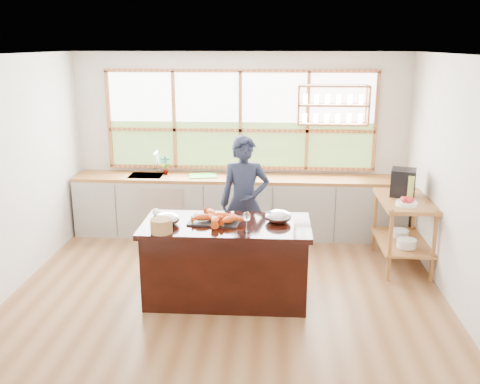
# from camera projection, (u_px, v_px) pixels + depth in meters

# --- Properties ---
(ground_plane) EXTENTS (5.00, 5.00, 0.00)m
(ground_plane) POSITION_uv_depth(u_px,v_px,m) (228.00, 290.00, 6.31)
(ground_plane) COLOR #94663F
(room_shell) EXTENTS (5.02, 4.52, 2.71)m
(room_shell) POSITION_uv_depth(u_px,v_px,m) (233.00, 136.00, 6.33)
(room_shell) COLOR beige
(room_shell) RESTS_ON ground_plane
(back_counter) EXTENTS (4.90, 0.63, 0.90)m
(back_counter) POSITION_uv_depth(u_px,v_px,m) (238.00, 205.00, 8.05)
(back_counter) COLOR #A5A49C
(back_counter) RESTS_ON ground_plane
(right_shelf_unit) EXTENTS (0.62, 1.10, 0.90)m
(right_shelf_unit) POSITION_uv_depth(u_px,v_px,m) (403.00, 221.00, 6.86)
(right_shelf_unit) COLOR #A46236
(right_shelf_unit) RESTS_ON ground_plane
(island) EXTENTS (1.85, 0.90, 0.90)m
(island) POSITION_uv_depth(u_px,v_px,m) (226.00, 261.00, 5.99)
(island) COLOR black
(island) RESTS_ON ground_plane
(cook) EXTENTS (0.65, 0.45, 1.71)m
(cook) POSITION_uv_depth(u_px,v_px,m) (245.00, 203.00, 6.78)
(cook) COLOR #1C2238
(cook) RESTS_ON ground_plane
(potted_plant) EXTENTS (0.16, 0.12, 0.29)m
(potted_plant) POSITION_uv_depth(u_px,v_px,m) (165.00, 165.00, 8.02)
(potted_plant) COLOR slate
(potted_plant) RESTS_ON back_counter
(cutting_board) EXTENTS (0.45, 0.38, 0.01)m
(cutting_board) POSITION_uv_depth(u_px,v_px,m) (203.00, 176.00, 7.96)
(cutting_board) COLOR #4CBD49
(cutting_board) RESTS_ON back_counter
(espresso_machine) EXTENTS (0.38, 0.39, 0.35)m
(espresso_machine) POSITION_uv_depth(u_px,v_px,m) (403.00, 182.00, 6.92)
(espresso_machine) COLOR black
(espresso_machine) RESTS_ON right_shelf_unit
(wine_bottle) EXTENTS (0.08, 0.08, 0.31)m
(wine_bottle) POSITION_uv_depth(u_px,v_px,m) (411.00, 188.00, 6.72)
(wine_bottle) COLOR #B0BC52
(wine_bottle) RESTS_ON right_shelf_unit
(fruit_bowl) EXTENTS (0.26, 0.26, 0.11)m
(fruit_bowl) POSITION_uv_depth(u_px,v_px,m) (407.00, 202.00, 6.51)
(fruit_bowl) COLOR white
(fruit_bowl) RESTS_ON right_shelf_unit
(slate_board) EXTENTS (0.58, 0.44, 0.02)m
(slate_board) POSITION_uv_depth(u_px,v_px,m) (215.00, 221.00, 5.94)
(slate_board) COLOR black
(slate_board) RESTS_ON island
(lobster_pile) EXTENTS (0.52, 0.48, 0.08)m
(lobster_pile) POSITION_uv_depth(u_px,v_px,m) (216.00, 217.00, 5.89)
(lobster_pile) COLOR orange
(lobster_pile) RESTS_ON slate_board
(mixing_bowl_left) EXTENTS (0.28, 0.28, 0.14)m
(mixing_bowl_left) POSITION_uv_depth(u_px,v_px,m) (167.00, 219.00, 5.84)
(mixing_bowl_left) COLOR #ACAEB3
(mixing_bowl_left) RESTS_ON island
(mixing_bowl_right) EXTENTS (0.29, 0.29, 0.14)m
(mixing_bowl_right) POSITION_uv_depth(u_px,v_px,m) (278.00, 216.00, 5.91)
(mixing_bowl_right) COLOR #ACAEB3
(mixing_bowl_right) RESTS_ON island
(wine_glass) EXTENTS (0.08, 0.08, 0.22)m
(wine_glass) POSITION_uv_depth(u_px,v_px,m) (247.00, 217.00, 5.57)
(wine_glass) COLOR white
(wine_glass) RESTS_ON island
(wicker_basket) EXTENTS (0.23, 0.23, 0.15)m
(wicker_basket) POSITION_uv_depth(u_px,v_px,m) (161.00, 226.00, 5.57)
(wicker_basket) COLOR #A06D41
(wicker_basket) RESTS_ON island
(parchment_roll) EXTENTS (0.23, 0.29, 0.08)m
(parchment_roll) POSITION_uv_depth(u_px,v_px,m) (160.00, 215.00, 6.03)
(parchment_roll) COLOR white
(parchment_roll) RESTS_ON island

